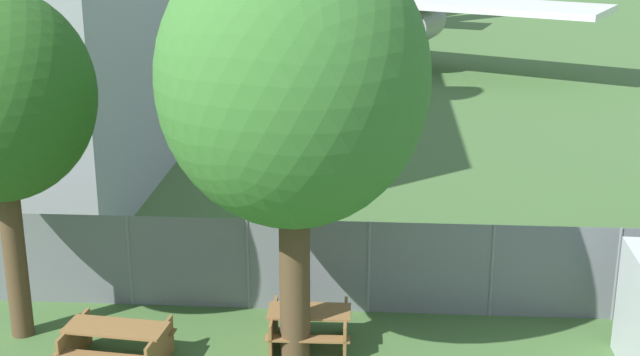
# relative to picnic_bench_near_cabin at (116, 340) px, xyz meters

# --- Properties ---
(perimeter_fence) EXTENTS (56.07, 0.07, 2.04)m
(perimeter_fence) POSITION_rel_picnic_bench_near_cabin_xyz_m (4.68, 2.51, 0.54)
(perimeter_fence) COLOR slate
(perimeter_fence) RESTS_ON ground
(picnic_bench_near_cabin) EXTENTS (2.04, 1.59, 0.76)m
(picnic_bench_near_cabin) POSITION_rel_picnic_bench_near_cabin_xyz_m (0.00, 0.00, 0.00)
(picnic_bench_near_cabin) COLOR brown
(picnic_bench_near_cabin) RESTS_ON ground
(picnic_bench_open_grass) EXTENTS (1.64, 1.44, 0.76)m
(picnic_bench_open_grass) POSITION_rel_picnic_bench_near_cabin_xyz_m (3.56, 0.94, -0.01)
(picnic_bench_open_grass) COLOR brown
(picnic_bench_open_grass) RESTS_ON ground
(tree_behind_benches) EXTENTS (4.81, 4.81, 8.04)m
(tree_behind_benches) POSITION_rel_picnic_bench_near_cabin_xyz_m (3.33, 0.51, 4.89)
(tree_behind_benches) COLOR #4C3823
(tree_behind_benches) RESTS_ON ground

